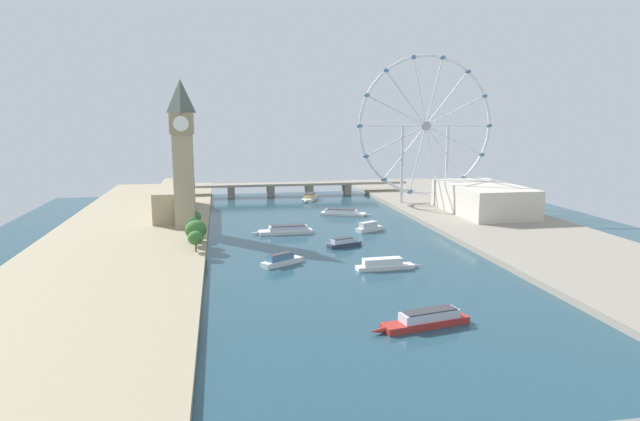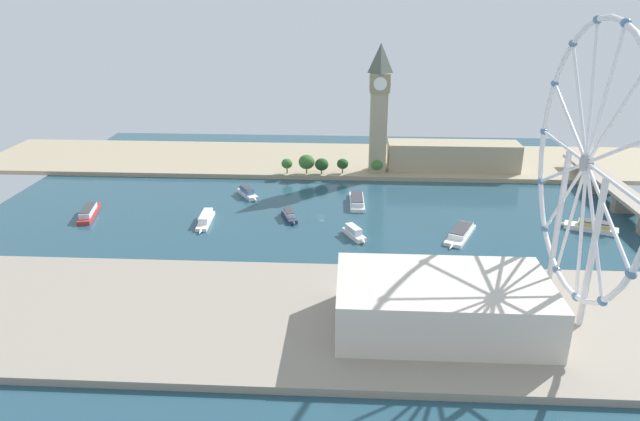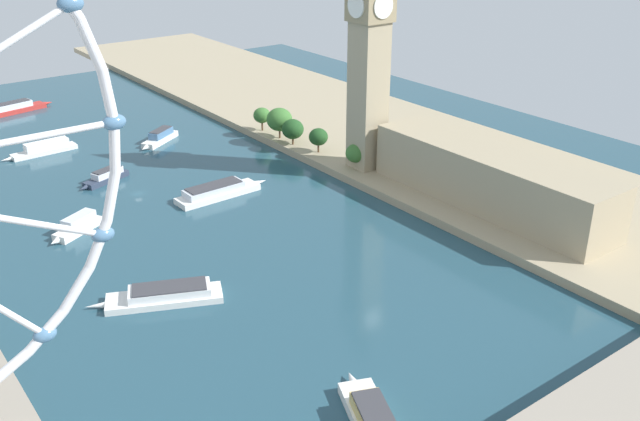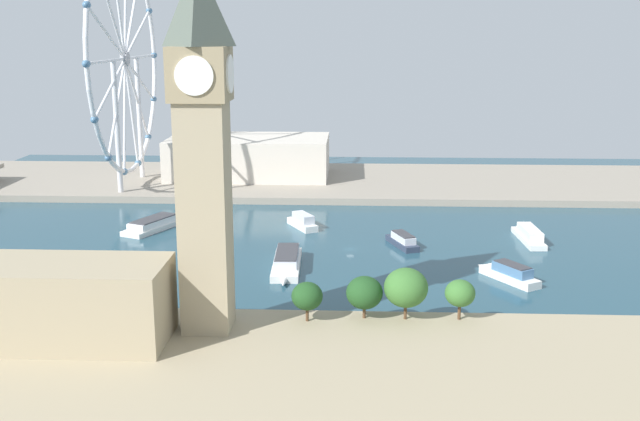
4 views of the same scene
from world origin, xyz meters
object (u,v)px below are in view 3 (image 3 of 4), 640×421
(tour_boat_7, at_px, (160,137))
(tour_boat_5, at_px, (106,177))
(clock_tower, at_px, (369,50))
(tour_boat_4, at_px, (44,148))
(tour_boat_6, at_px, (217,191))
(tour_boat_3, at_px, (77,226))
(parliament_block, at_px, (490,179))
(tour_boat_2, at_px, (14,108))
(tour_boat_1, at_px, (166,295))
(tour_boat_0, at_px, (373,421))

(tour_boat_7, bearing_deg, tour_boat_5, 7.01)
(clock_tower, xyz_separation_m, tour_boat_5, (85.68, -52.85, -46.43))
(tour_boat_4, distance_m, tour_boat_6, 92.19)
(tour_boat_3, bearing_deg, parliament_block, 121.85)
(tour_boat_2, distance_m, tour_boat_3, 155.15)
(tour_boat_2, height_order, tour_boat_6, tour_boat_2)
(tour_boat_1, height_order, tour_boat_3, tour_boat_3)
(tour_boat_1, relative_size, tour_boat_6, 0.95)
(tour_boat_1, xyz_separation_m, tour_boat_5, (-20.04, -93.43, 0.11))
(tour_boat_2, xyz_separation_m, tour_boat_6, (-28.65, 155.08, -0.19))
(tour_boat_1, distance_m, tour_boat_2, 210.61)
(clock_tower, xyz_separation_m, parliament_block, (-9.30, 53.89, -35.93))
(parliament_block, relative_size, tour_boat_7, 3.96)
(tour_boat_7, bearing_deg, parliament_block, 80.46)
(parliament_block, bearing_deg, clock_tower, -80.21)
(tour_boat_2, relative_size, tour_boat_3, 1.78)
(clock_tower, distance_m, tour_boat_7, 107.00)
(clock_tower, bearing_deg, tour_boat_5, -31.67)
(tour_boat_0, distance_m, tour_boat_2, 282.13)
(tour_boat_4, bearing_deg, tour_boat_0, 87.43)
(tour_boat_6, bearing_deg, tour_boat_1, -132.46)
(clock_tower, relative_size, tour_boat_2, 2.40)
(tour_boat_4, distance_m, tour_boat_7, 48.17)
(tour_boat_4, xyz_separation_m, tour_boat_5, (-8.62, 46.38, -0.18))
(tour_boat_1, bearing_deg, tour_boat_7, -90.20)
(parliament_block, height_order, tour_boat_5, parliament_block)
(tour_boat_4, bearing_deg, clock_tower, 130.81)
(tour_boat_0, xyz_separation_m, tour_boat_2, (-6.26, -282.06, 0.01))
(tour_boat_5, distance_m, tour_boat_7, 47.74)
(parliament_block, relative_size, tour_boat_4, 2.89)
(tour_boat_4, bearing_deg, tour_boat_7, 157.88)
(tour_boat_1, bearing_deg, clock_tower, -134.54)
(tour_boat_0, relative_size, tour_boat_3, 1.53)
(parliament_block, bearing_deg, tour_boat_7, -67.01)
(tour_boat_4, bearing_deg, tour_boat_3, 76.71)
(tour_boat_1, relative_size, tour_boat_4, 1.12)
(tour_boat_3, xyz_separation_m, tour_boat_5, (-24.19, -37.14, -0.35))
(tour_boat_3, relative_size, tour_boat_4, 0.65)
(tour_boat_5, bearing_deg, tour_boat_1, 57.56)
(parliament_block, bearing_deg, tour_boat_5, -48.33)
(tour_boat_2, bearing_deg, tour_boat_6, -91.28)
(tour_boat_4, relative_size, tour_boat_5, 1.46)
(tour_boat_3, height_order, tour_boat_6, tour_boat_3)
(clock_tower, distance_m, tour_boat_3, 120.17)
(tour_boat_2, relative_size, tour_boat_5, 1.67)
(clock_tower, height_order, tour_boat_3, clock_tower)
(parliament_block, distance_m, tour_boat_5, 143.27)
(tour_boat_5, bearing_deg, tour_boat_2, -109.47)
(parliament_block, distance_m, tour_boat_7, 149.31)
(clock_tower, height_order, tour_boat_7, clock_tower)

